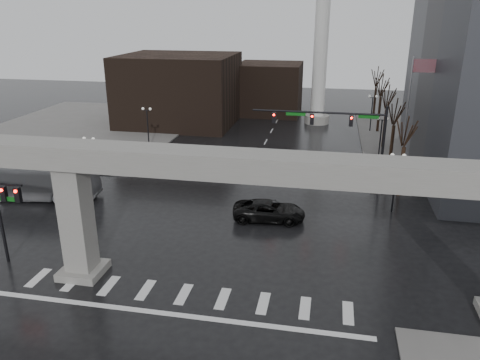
{
  "coord_description": "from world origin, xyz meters",
  "views": [
    {
      "loc": [
        7.86,
        -23.78,
        15.94
      ],
      "look_at": [
        1.86,
        7.08,
        4.5
      ],
      "focal_mm": 35.0,
      "sensor_mm": 36.0,
      "label": 1
    }
  ],
  "objects_px": {
    "pickup_truck": "(269,211)",
    "city_bus": "(28,180)",
    "signal_mast_arm": "(341,128)",
    "far_car": "(249,165)"
  },
  "relations": [
    {
      "from": "pickup_truck",
      "to": "city_bus",
      "type": "xyz_separation_m",
      "value": [
        -21.73,
        0.59,
        0.92
      ]
    },
    {
      "from": "pickup_truck",
      "to": "city_bus",
      "type": "height_order",
      "value": "city_bus"
    },
    {
      "from": "signal_mast_arm",
      "to": "city_bus",
      "type": "xyz_separation_m",
      "value": [
        -27.13,
        -7.8,
        -4.11
      ]
    },
    {
      "from": "pickup_truck",
      "to": "city_bus",
      "type": "bearing_deg",
      "value": 84.06
    },
    {
      "from": "pickup_truck",
      "to": "city_bus",
      "type": "relative_size",
      "value": 0.47
    },
    {
      "from": "city_bus",
      "to": "signal_mast_arm",
      "type": "bearing_deg",
      "value": -80.42
    },
    {
      "from": "signal_mast_arm",
      "to": "far_car",
      "type": "relative_size",
      "value": 3.23
    },
    {
      "from": "city_bus",
      "to": "far_car",
      "type": "xyz_separation_m",
      "value": [
        18.0,
        11.36,
        -1.08
      ]
    },
    {
      "from": "signal_mast_arm",
      "to": "city_bus",
      "type": "bearing_deg",
      "value": -163.97
    },
    {
      "from": "pickup_truck",
      "to": "city_bus",
      "type": "distance_m",
      "value": 21.75
    }
  ]
}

